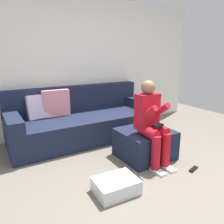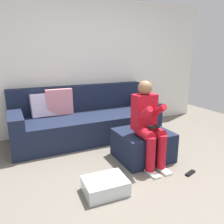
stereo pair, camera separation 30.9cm
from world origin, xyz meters
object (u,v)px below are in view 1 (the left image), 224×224
at_px(couch_sectional, 82,120).
at_px(ottoman, 145,144).
at_px(person_seated, 152,121).
at_px(storage_bin, 116,186).
at_px(remote_near_ottoman, 193,169).

relative_size(couch_sectional, ottoman, 3.49).
xyz_separation_m(couch_sectional, person_seated, (0.41, -1.34, 0.28)).
distance_m(storage_bin, remote_near_ottoman, 1.11).
bearing_deg(ottoman, storage_bin, -147.41).
relative_size(person_seated, storage_bin, 2.47).
bearing_deg(person_seated, storage_bin, -156.25).
distance_m(ottoman, remote_near_ottoman, 0.71).
distance_m(ottoman, person_seated, 0.44).
distance_m(couch_sectional, person_seated, 1.42).
bearing_deg(storage_bin, ottoman, 32.59).
relative_size(ottoman, storage_bin, 1.58).
height_order(couch_sectional, person_seated, person_seated).
height_order(storage_bin, remote_near_ottoman, storage_bin).
distance_m(ottoman, storage_bin, 0.96).
height_order(person_seated, storage_bin, person_seated).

